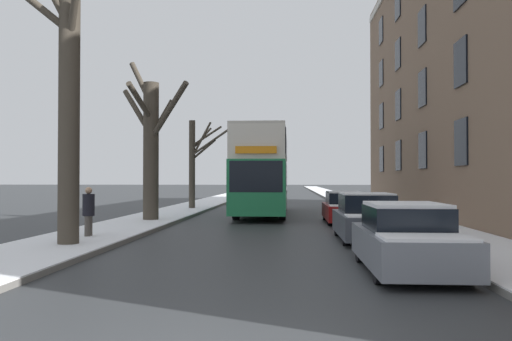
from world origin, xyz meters
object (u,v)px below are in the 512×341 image
Objects in this scene: bare_tree_left_2 at (195,160)px; double_decker_bus at (263,168)px; bare_tree_left_0 at (66,105)px; oncoming_van at (259,186)px; parked_car_0 at (407,240)px; bare_tree_left_1 at (151,144)px; pedestrian_left_sidewalk at (89,211)px; parked_car_1 at (367,219)px; parked_car_2 at (345,208)px.

double_decker_bus is at bearing -37.99° from bare_tree_left_2.
bare_tree_left_0 is 14.69m from double_decker_bus.
oncoming_van is (3.52, 30.82, -2.68)m from bare_tree_left_0.
oncoming_van is at bearing 98.77° from parked_car_0.
bare_tree_left_1 is 8.96m from bare_tree_left_2.
pedestrian_left_sidewalk is at bearing 151.95° from parked_car_0.
parked_car_0 is (8.70, -2.79, -3.36)m from bare_tree_left_0.
parked_car_1 is at bearing -60.26° from bare_tree_left_2.
bare_tree_left_0 is at bearing -91.16° from bare_tree_left_2.
parked_car_0 reaches higher than parked_car_2.
oncoming_van is (3.17, 13.55, -1.82)m from bare_tree_left_2.
double_decker_bus is at bearing 158.60° from pedestrian_left_sidewalk.
parked_car_0 is at bearing 63.05° from pedestrian_left_sidewalk.
bare_tree_left_2 is 1.34× the size of parked_car_1.
parked_car_2 is at bearing -50.16° from double_decker_bus.
oncoming_van reaches higher than parked_car_0.
bare_tree_left_0 is 17.30m from bare_tree_left_2.
bare_tree_left_2 is (0.29, 8.95, -0.37)m from bare_tree_left_1.
bare_tree_left_2 is 17.02m from parked_car_1.
parked_car_0 is at bearing -90.00° from parked_car_1.
parked_car_1 is 8.88m from pedestrian_left_sidewalk.
bare_tree_left_0 is at bearing -133.67° from parked_car_2.
parked_car_2 is (8.35, -8.16, -2.52)m from bare_tree_left_2.
bare_tree_left_2 is at bearing 112.60° from parked_car_0.
bare_tree_left_1 is 0.62× the size of double_decker_bus.
parked_car_2 is 2.56× the size of pedestrian_left_sidewalk.
double_decker_bus is (4.43, -3.46, -0.63)m from bare_tree_left_2.
parked_car_0 is at bearing -90.00° from parked_car_2.
bare_tree_left_1 reaches higher than parked_car_2.
parked_car_2 is at bearing -76.57° from oncoming_van.
bare_tree_left_2 reaches higher than oncoming_van.
parked_car_1 reaches higher than parked_car_2.
bare_tree_left_1 reaches higher than parked_car_1.
parked_car_1 is 28.65m from oncoming_van.
bare_tree_left_0 reaches higher than oncoming_van.
bare_tree_left_1 is 1.80× the size of parked_car_0.
bare_tree_left_0 is 0.77× the size of double_decker_bus.
bare_tree_left_1 is at bearing 146.75° from parked_car_1.
parked_car_2 is at bearing 90.00° from parked_car_1.
bare_tree_left_1 is 6.91m from pedestrian_left_sidewalk.
parked_car_1 is at bearing 16.97° from bare_tree_left_0.
bare_tree_left_0 is at bearing 162.23° from parked_car_0.
bare_tree_left_0 is at bearing -90.39° from bare_tree_left_1.
bare_tree_left_2 is at bearing 88.12° from bare_tree_left_1.
bare_tree_left_2 is 14.03m from oncoming_van.
bare_tree_left_2 is at bearing 179.26° from pedestrian_left_sidewalk.
bare_tree_left_0 is 2.14× the size of parked_car_1.
parked_car_1 is 0.81× the size of oncoming_van.
bare_tree_left_2 is at bearing 88.84° from bare_tree_left_0.
oncoming_van is at bearing 83.49° from bare_tree_left_0.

